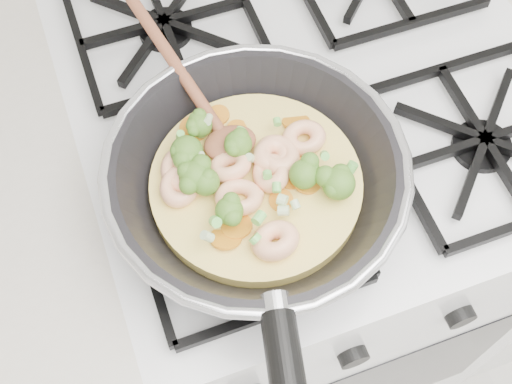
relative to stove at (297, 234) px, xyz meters
name	(u,v)px	position (x,y,z in m)	size (l,w,h in m)	color
stove	(297,234)	(0.00, 0.00, 0.00)	(0.60, 0.60, 0.92)	white
skillet	(255,181)	(-0.13, -0.13, 0.50)	(0.33, 0.61, 0.10)	black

